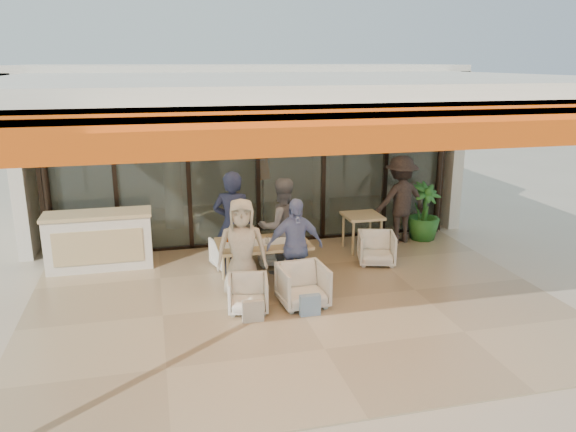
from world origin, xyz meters
name	(u,v)px	position (x,y,z in m)	size (l,w,h in m)	color
ground	(296,304)	(0.00, 0.00, 0.00)	(70.00, 70.00, 0.00)	#C6B293
terrace_floor	(296,303)	(0.00, 0.00, 0.01)	(8.00, 6.00, 0.01)	tan
terrace_structure	(301,88)	(0.00, -0.26, 3.25)	(8.00, 6.00, 3.40)	silver
glass_storefront	(258,167)	(0.00, 3.00, 1.60)	(8.08, 0.10, 3.20)	#9EADA3
interior_block	(239,122)	(0.01, 5.31, 2.23)	(9.05, 3.62, 3.52)	silver
host_counter	(99,240)	(-3.01, 2.30, 0.53)	(1.85, 0.65, 1.04)	silver
dining_table	(263,246)	(-0.34, 0.86, 0.69)	(1.50, 0.90, 0.93)	tan
chair_far_left	(230,251)	(-0.75, 1.81, 0.30)	(0.59, 0.55, 0.61)	white
chair_far_right	(276,246)	(0.09, 1.81, 0.33)	(0.64, 0.60, 0.66)	white
chair_near_left	(248,292)	(-0.75, -0.09, 0.30)	(0.58, 0.55, 0.60)	white
chair_near_right	(303,284)	(0.09, -0.09, 0.36)	(0.69, 0.65, 0.71)	white
diner_navy	(233,225)	(-0.75, 1.31, 0.93)	(0.68, 0.45, 1.87)	#1C203D
diner_grey	(282,227)	(0.09, 1.31, 0.85)	(0.83, 0.65, 1.70)	slate
diner_cream	(242,250)	(-0.75, 0.41, 0.80)	(0.78, 0.51, 1.61)	beige
diner_periwinkle	(295,247)	(0.09, 0.41, 0.78)	(0.92, 0.38, 1.56)	#757FC4
tote_bag_cream	(253,312)	(-0.75, -0.49, 0.17)	(0.30, 0.10, 0.34)	silver
tote_bag_blue	(310,306)	(0.09, -0.49, 0.17)	(0.30, 0.10, 0.34)	#99BFD8
side_table	(362,220)	(1.87, 2.08, 0.64)	(0.70, 0.70, 0.74)	tan
side_chair	(377,247)	(1.87, 1.33, 0.33)	(0.64, 0.60, 0.66)	white
standing_woman	(400,200)	(2.80, 2.42, 0.90)	(1.16, 0.67, 1.79)	black
potted_palm	(424,212)	(3.35, 2.45, 0.60)	(0.67, 0.67, 1.20)	#1E5919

